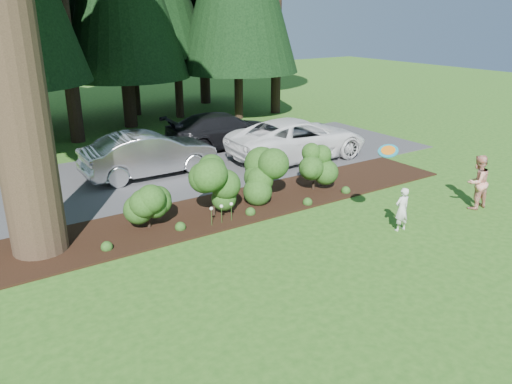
{
  "coord_description": "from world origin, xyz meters",
  "views": [
    {
      "loc": [
        -6.24,
        -8.17,
        5.28
      ],
      "look_at": [
        -0.14,
        1.01,
        1.3
      ],
      "focal_mm": 35.0,
      "sensor_mm": 36.0,
      "label": 1
    }
  ],
  "objects_px": {
    "car_silver_wagon": "(150,154)",
    "frisbee": "(388,151)",
    "car_dark_suv": "(224,130)",
    "car_white_suv": "(298,139)",
    "child": "(402,209)",
    "adult": "(477,182)"
  },
  "relations": [
    {
      "from": "car_white_suv",
      "to": "adult",
      "type": "distance_m",
      "value": 6.87
    },
    {
      "from": "car_white_suv",
      "to": "adult",
      "type": "height_order",
      "value": "adult"
    },
    {
      "from": "car_dark_suv",
      "to": "frisbee",
      "type": "bearing_deg",
      "value": 175.76
    },
    {
      "from": "car_dark_suv",
      "to": "child",
      "type": "xyz_separation_m",
      "value": [
        -0.42,
        -9.69,
        -0.16
      ]
    },
    {
      "from": "car_silver_wagon",
      "to": "car_dark_suv",
      "type": "relative_size",
      "value": 0.93
    },
    {
      "from": "car_silver_wagon",
      "to": "child",
      "type": "bearing_deg",
      "value": -155.32
    },
    {
      "from": "child",
      "to": "car_silver_wagon",
      "type": "bearing_deg",
      "value": -60.29
    },
    {
      "from": "car_dark_suv",
      "to": "car_white_suv",
      "type": "bearing_deg",
      "value": -150.57
    },
    {
      "from": "car_white_suv",
      "to": "car_silver_wagon",
      "type": "bearing_deg",
      "value": 80.58
    },
    {
      "from": "frisbee",
      "to": "child",
      "type": "bearing_deg",
      "value": 7.13
    },
    {
      "from": "car_white_suv",
      "to": "frisbee",
      "type": "distance_m",
      "value": 7.47
    },
    {
      "from": "child",
      "to": "frisbee",
      "type": "relative_size",
      "value": 2.42
    },
    {
      "from": "car_silver_wagon",
      "to": "child",
      "type": "xyz_separation_m",
      "value": [
        3.56,
        -7.83,
        -0.2
      ]
    },
    {
      "from": "car_silver_wagon",
      "to": "frisbee",
      "type": "xyz_separation_m",
      "value": [
        2.73,
        -7.93,
        1.48
      ]
    },
    {
      "from": "child",
      "to": "adult",
      "type": "bearing_deg",
      "value": -176.63
    },
    {
      "from": "car_dark_suv",
      "to": "frisbee",
      "type": "distance_m",
      "value": 9.99
    },
    {
      "from": "car_dark_suv",
      "to": "child",
      "type": "distance_m",
      "value": 9.7
    },
    {
      "from": "car_white_suv",
      "to": "frisbee",
      "type": "relative_size",
      "value": 11.45
    },
    {
      "from": "car_silver_wagon",
      "to": "adult",
      "type": "xyz_separation_m",
      "value": [
        6.53,
        -7.93,
        0.0
      ]
    },
    {
      "from": "car_white_suv",
      "to": "child",
      "type": "bearing_deg",
      "value": 166.48
    },
    {
      "from": "adult",
      "to": "car_silver_wagon",
      "type": "bearing_deg",
      "value": -47.47
    },
    {
      "from": "car_white_suv",
      "to": "car_dark_suv",
      "type": "bearing_deg",
      "value": 28.75
    }
  ]
}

